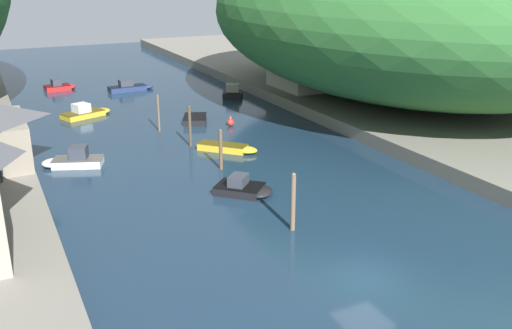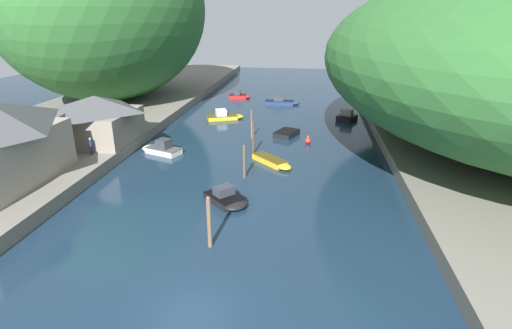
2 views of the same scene
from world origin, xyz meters
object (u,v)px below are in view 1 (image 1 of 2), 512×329
boat_navy_launch (131,87)px  boat_white_cruiser (195,118)px  right_bank_cottage (299,70)px  boat_moored_right (230,148)px  person_on_quay (0,168)px  boat_small_dinghy (72,160)px  channel_buoy_near (230,122)px  boat_near_quay (87,112)px  boat_yellow_tender (233,93)px  boat_cabin_cruiser (245,188)px  boat_open_rowboat (60,86)px

boat_navy_launch → boat_white_cruiser: bearing=3.2°
right_bank_cottage → boat_navy_launch: (-16.34, 12.62, -2.82)m
boat_moored_right → person_on_quay: 17.68m
boat_small_dinghy → channel_buoy_near: boat_small_dinghy is taller
boat_near_quay → boat_yellow_tender: bearing=73.8°
right_bank_cottage → boat_navy_launch: right_bank_cottage is taller
boat_small_dinghy → boat_moored_right: bearing=-77.9°
boat_cabin_cruiser → person_on_quay: person_on_quay is taller
boat_moored_right → boat_yellow_tender: 20.66m
boat_yellow_tender → channel_buoy_near: 12.71m
right_bank_cottage → boat_cabin_cruiser: right_bank_cottage is taller
boat_moored_right → person_on_quay: size_ratio=2.72×
right_bank_cottage → channel_buoy_near: bearing=-146.9°
boat_white_cruiser → boat_open_rowboat: bearing=137.5°
boat_navy_launch → channel_buoy_near: 20.88m
boat_small_dinghy → boat_cabin_cruiser: bearing=-117.9°
boat_near_quay → boat_navy_launch: size_ratio=0.97×
channel_buoy_near → boat_small_dinghy: bearing=-161.2°
boat_cabin_cruiser → boat_small_dinghy: bearing=-94.7°
boat_small_dinghy → boat_navy_launch: bearing=-2.3°
boat_yellow_tender → boat_white_cruiser: boat_yellow_tender is taller
boat_small_dinghy → person_on_quay: 7.08m
boat_white_cruiser → boat_navy_launch: 17.38m
boat_moored_right → boat_cabin_cruiser: bearing=28.3°
boat_cabin_cruiser → boat_near_quay: 26.66m
boat_navy_launch → boat_small_dinghy: size_ratio=1.15×
right_bank_cottage → boat_cabin_cruiser: bearing=-126.9°
boat_open_rowboat → boat_moored_right: bearing=10.7°
boat_cabin_cruiser → boat_white_cruiser: (3.64, 19.36, -0.08)m
right_bank_cottage → boat_yellow_tender: 8.10m
boat_yellow_tender → boat_small_dinghy: boat_yellow_tender is taller
boat_white_cruiser → boat_cabin_cruiser: bearing=-77.5°
right_bank_cottage → boat_moored_right: bearing=-135.3°
boat_cabin_cruiser → boat_open_rowboat: size_ratio=1.09×
boat_navy_launch → person_on_quay: person_on_quay is taller
right_bank_cottage → boat_yellow_tender: size_ratio=2.15×
boat_white_cruiser → boat_navy_launch: (-1.94, 17.27, 0.11)m
boat_yellow_tender → boat_open_rowboat: (-17.51, 13.15, -0.07)m
boat_near_quay → boat_small_dinghy: boat_small_dinghy is taller
boat_white_cruiser → boat_yellow_tender: bearing=70.4°
boat_moored_right → boat_small_dinghy: (-12.26, 1.97, 0.18)m
boat_moored_right → boat_open_rowboat: 33.15m
boat_cabin_cruiser → person_on_quay: 16.01m
right_bank_cottage → boat_open_rowboat: (-24.16, 16.87, -2.83)m
right_bank_cottage → boat_moored_right: 21.63m
boat_near_quay → boat_white_cruiser: boat_near_quay is taller
boat_yellow_tender → boat_moored_right: bearing=-86.0°
channel_buoy_near → boat_near_quay: bearing=139.8°
right_bank_cottage → person_on_quay: bearing=-151.5°
boat_moored_right → boat_near_quay: boat_near_quay is taller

